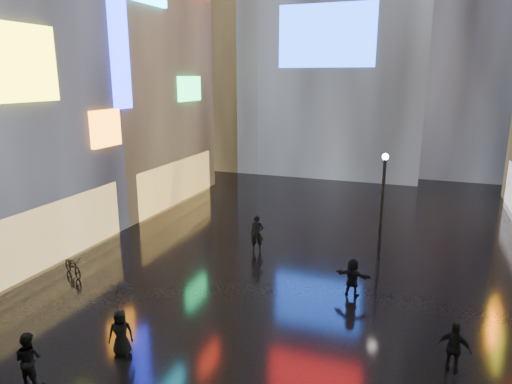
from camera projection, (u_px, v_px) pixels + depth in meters
The scene contains 11 objects.
ground at pixel (309, 250), 23.65m from camera, with size 140.00×140.00×0.00m, color black.
building_left_far at pixel (110, 44), 31.76m from camera, with size 10.28×12.00×22.00m.
tower_flank_left at pixel (228, 33), 45.17m from camera, with size 10.00×10.00×26.00m, color black.
lamp_far at pixel (382, 200), 22.10m from camera, with size 0.30×0.30×5.20m.
pedestrian_1 at pixel (28, 359), 13.11m from camera, with size 0.81×0.63×1.66m, color black.
pedestrian_3 at pixel (454, 348), 13.65m from camera, with size 0.96×0.40×1.65m, color black.
pedestrian_4 at pixel (121, 333), 14.55m from camera, with size 0.77×0.50×1.58m, color black.
pedestrian_5 at pixel (352, 277), 18.55m from camera, with size 1.48×0.47×1.59m, color black.
pedestrian_6 at pixel (257, 234), 23.31m from camera, with size 0.68×0.45×1.87m, color black.
umbrella_2 at pixel (118, 297), 14.24m from camera, with size 0.99×1.01×0.91m, color black.
bicycle at pixel (73, 266), 20.54m from camera, with size 0.60×1.72×0.91m, color black.
Camera 1 is at (5.05, -1.79, 8.70)m, focal length 32.00 mm.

